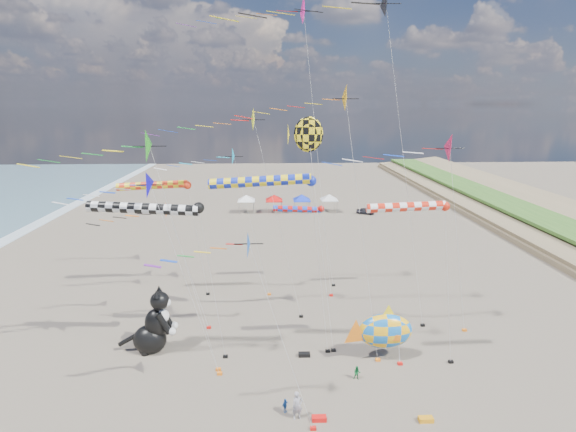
% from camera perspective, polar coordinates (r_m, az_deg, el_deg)
% --- Properties ---
extents(delta_kite_0, '(16.61, 2.59, 27.79)m').
position_cam_1_polar(delta_kite_0, '(37.20, 10.46, 24.70)').
color(delta_kite_0, black).
rests_on(delta_kite_0, ground).
extents(delta_kite_1, '(11.93, 2.50, 17.19)m').
position_cam_1_polar(delta_kite_1, '(37.31, 18.62, 7.94)').
color(delta_kite_1, '#D4184A').
rests_on(delta_kite_1, ground).
extents(delta_kite_2, '(8.26, 1.84, 12.42)m').
position_cam_1_polar(delta_kite_2, '(24.47, -4.51, -5.08)').
color(delta_kite_2, blue).
rests_on(delta_kite_2, ground).
extents(delta_kite_3, '(10.13, 1.94, 20.54)m').
position_cam_1_polar(delta_kite_3, '(30.63, 5.02, 14.08)').
color(delta_kite_3, '#ECA20D').
rests_on(delta_kite_3, ground).
extents(delta_kite_4, '(9.41, 1.91, 15.39)m').
position_cam_1_polar(delta_kite_4, '(43.46, -7.15, 7.20)').
color(delta_kite_4, '#0FA3D9').
rests_on(delta_kite_4, ground).
extents(delta_kite_5, '(12.90, 2.81, 28.45)m').
position_cam_1_polar(delta_kite_5, '(43.27, 1.78, 24.18)').
color(delta_kite_5, '#FC1391').
rests_on(delta_kite_5, ground).
extents(delta_kite_6, '(10.13, 2.35, 17.83)m').
position_cam_1_polar(delta_kite_6, '(30.56, -15.92, 8.29)').
color(delta_kite_6, green).
rests_on(delta_kite_6, ground).
extents(delta_kite_7, '(9.66, 1.51, 11.57)m').
position_cam_1_polar(delta_kite_7, '(38.56, -17.87, 0.15)').
color(delta_kite_7, orange).
rests_on(delta_kite_7, ground).
extents(delta_kite_8, '(13.14, 2.14, 19.04)m').
position_cam_1_polar(delta_kite_8, '(38.03, -6.91, 11.62)').
color(delta_kite_8, '#F5FF1E').
rests_on(delta_kite_8, ground).
extents(delta_kite_9, '(9.31, 2.04, 15.02)m').
position_cam_1_polar(delta_kite_9, '(30.56, -16.93, 3.13)').
color(delta_kite_9, '#1207C3').
rests_on(delta_kite_9, ground).
extents(windsock_0, '(7.17, 0.68, 12.59)m').
position_cam_1_polar(windsock_0, '(32.22, 15.36, 0.98)').
color(windsock_0, red).
rests_on(windsock_0, ground).
extents(windsock_1, '(9.51, 0.82, 12.39)m').
position_cam_1_polar(windsock_1, '(33.27, -17.23, 0.86)').
color(windsock_1, black).
rests_on(windsock_1, ground).
extents(windsock_2, '(9.05, 0.79, 14.18)m').
position_cam_1_polar(windsock_2, '(32.26, -2.87, 4.32)').
color(windsock_2, '#1226B4').
rests_on(windsock_2, ground).
extents(windsock_3, '(8.43, 0.79, 11.91)m').
position_cam_1_polar(windsock_3, '(45.37, -16.35, 3.69)').
color(windsock_3, red).
rests_on(windsock_3, ground).
extents(windsock_4, '(6.68, 0.66, 8.95)m').
position_cam_1_polar(windsock_4, '(46.42, 1.60, 0.80)').
color(windsock_4, red).
rests_on(windsock_4, ground).
extents(angelfish_kite, '(3.74, 3.02, 18.28)m').
position_cam_1_polar(angelfish_kite, '(34.08, 2.29, 10.09)').
color(angelfish_kite, yellow).
rests_on(angelfish_kite, ground).
extents(cat_inflatable, '(4.00, 2.04, 5.37)m').
position_cam_1_polar(cat_inflatable, '(37.74, -16.86, -12.49)').
color(cat_inflatable, black).
rests_on(cat_inflatable, ground).
extents(fish_inflatable, '(5.63, 2.42, 4.45)m').
position_cam_1_polar(fish_inflatable, '(36.16, 12.15, -14.05)').
color(fish_inflatable, blue).
rests_on(fish_inflatable, ground).
extents(person_adult, '(0.78, 0.63, 1.87)m').
position_cam_1_polar(person_adult, '(30.29, 1.19, -22.94)').
color(person_adult, '#94919D').
rests_on(person_adult, ground).
extents(child_green, '(0.57, 0.48, 1.02)m').
position_cam_1_polar(child_green, '(34.28, 8.76, -19.09)').
color(child_green, '#146C31').
rests_on(child_green, ground).
extents(child_blue, '(0.57, 0.55, 0.96)m').
position_cam_1_polar(child_blue, '(31.06, -0.37, -22.92)').
color(child_blue, '#255EB1').
rests_on(child_blue, ground).
extents(kite_bag_0, '(0.90, 0.44, 0.30)m').
position_cam_1_polar(kite_bag_0, '(30.68, 3.97, -24.27)').
color(kite_bag_0, red).
rests_on(kite_bag_0, ground).
extents(kite_bag_1, '(0.90, 0.44, 0.30)m').
position_cam_1_polar(kite_bag_1, '(31.73, 17.10, -23.45)').
color(kite_bag_1, orange).
rests_on(kite_bag_1, ground).
extents(kite_bag_2, '(0.90, 0.44, 0.30)m').
position_cam_1_polar(kite_bag_2, '(36.68, 2.08, -17.18)').
color(kite_bag_2, black).
rests_on(kite_bag_2, ground).
extents(tent_row, '(19.20, 4.20, 3.80)m').
position_cam_1_polar(tent_row, '(81.10, -0.01, 2.64)').
color(tent_row, white).
rests_on(tent_row, ground).
extents(parked_car, '(3.44, 2.51, 1.09)m').
position_cam_1_polar(parked_car, '(81.50, 9.81, 0.61)').
color(parked_car, '#26262D').
rests_on(parked_car, ground).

